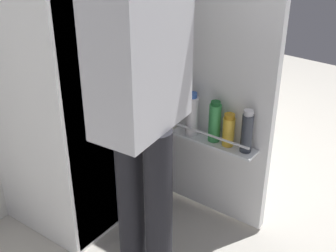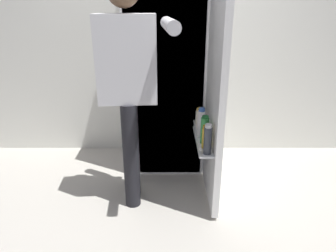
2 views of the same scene
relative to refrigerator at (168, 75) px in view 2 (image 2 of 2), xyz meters
The scene contains 4 objects.
ground_plane 1.02m from the refrigerator, 93.38° to the right, with size 6.12×6.12×0.00m, color #B7B2A8.
kitchen_wall 0.55m from the refrigerator, 94.24° to the left, with size 4.40×0.10×2.59m, color silver.
refrigerator is the anchor object (origin of this frame).
person 0.68m from the refrigerator, 114.66° to the right, with size 0.57×0.71×1.69m.
Camera 2 is at (0.03, -2.21, 1.49)m, focal length 31.98 mm.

